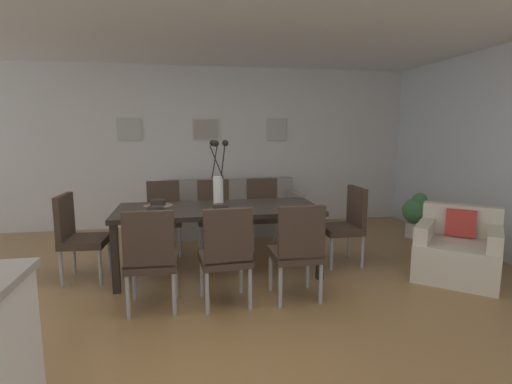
% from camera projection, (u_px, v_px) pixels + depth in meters
% --- Properties ---
extents(ground_plane, '(9.00, 9.00, 0.00)m').
position_uv_depth(ground_plane, '(210.00, 308.00, 3.50)').
color(ground_plane, olive).
extents(back_wall_panel, '(9.00, 0.10, 2.60)m').
position_uv_depth(back_wall_panel, '(195.00, 148.00, 6.46)').
color(back_wall_panel, silver).
rests_on(back_wall_panel, ground).
extents(ceiling_panel, '(9.00, 7.20, 0.08)m').
position_uv_depth(ceiling_panel, '(202.00, 9.00, 3.48)').
color(ceiling_panel, white).
extents(dining_table, '(2.20, 0.93, 0.74)m').
position_uv_depth(dining_table, '(219.00, 213.00, 4.31)').
color(dining_table, black).
rests_on(dining_table, ground).
extents(dining_chair_near_left, '(0.45, 0.45, 0.92)m').
position_uv_depth(dining_chair_near_left, '(151.00, 255.00, 3.37)').
color(dining_chair_near_left, '#3D2D23').
rests_on(dining_chair_near_left, ground).
extents(dining_chair_near_right, '(0.45, 0.45, 0.92)m').
position_uv_depth(dining_chair_near_right, '(164.00, 213.00, 5.10)').
color(dining_chair_near_right, '#3D2D23').
rests_on(dining_chair_near_right, ground).
extents(dining_chair_far_left, '(0.47, 0.47, 0.92)m').
position_uv_depth(dining_chair_far_left, '(226.00, 251.00, 3.47)').
color(dining_chair_far_left, '#3D2D23').
rests_on(dining_chair_far_left, ground).
extents(dining_chair_far_right, '(0.44, 0.44, 0.92)m').
position_uv_depth(dining_chair_far_right, '(214.00, 211.00, 5.21)').
color(dining_chair_far_right, '#3D2D23').
rests_on(dining_chair_far_right, ground).
extents(dining_chair_mid_left, '(0.45, 0.45, 0.92)m').
position_uv_depth(dining_chair_mid_left, '(298.00, 247.00, 3.59)').
color(dining_chair_mid_left, '#3D2D23').
rests_on(dining_chair_mid_left, ground).
extents(dining_chair_mid_right, '(0.44, 0.44, 0.92)m').
position_uv_depth(dining_chair_mid_right, '(263.00, 209.00, 5.34)').
color(dining_chair_mid_right, '#3D2D23').
rests_on(dining_chair_mid_right, ground).
extents(dining_chair_head_west, '(0.47, 0.47, 0.92)m').
position_uv_depth(dining_chair_head_west, '(77.00, 233.00, 4.10)').
color(dining_chair_head_west, '#3D2D23').
rests_on(dining_chair_head_west, ground).
extents(dining_chair_head_east, '(0.45, 0.45, 0.92)m').
position_uv_depth(dining_chair_head_east, '(347.00, 222.00, 4.62)').
color(dining_chair_head_east, '#3D2D23').
rests_on(dining_chair_head_east, ground).
extents(centerpiece_vase, '(0.21, 0.23, 0.73)m').
position_uv_depth(centerpiece_vase, '(218.00, 182.00, 4.26)').
color(centerpiece_vase, white).
rests_on(centerpiece_vase, dining_table).
extents(placemat_near_left, '(0.32, 0.32, 0.01)m').
position_uv_depth(placemat_near_left, '(155.00, 213.00, 3.98)').
color(placemat_near_left, '#7F705B').
rests_on(placemat_near_left, dining_table).
extents(bowl_near_left, '(0.17, 0.17, 0.07)m').
position_uv_depth(bowl_near_left, '(155.00, 209.00, 3.98)').
color(bowl_near_left, '#2D2826').
rests_on(bowl_near_left, dining_table).
extents(placemat_near_right, '(0.32, 0.32, 0.01)m').
position_uv_depth(placemat_near_right, '(158.00, 205.00, 4.39)').
color(placemat_near_right, '#7F705B').
rests_on(placemat_near_right, dining_table).
extents(bowl_near_right, '(0.17, 0.17, 0.07)m').
position_uv_depth(bowl_near_right, '(158.00, 202.00, 4.38)').
color(bowl_near_right, '#2D2826').
rests_on(bowl_near_right, dining_table).
extents(placemat_far_left, '(0.32, 0.32, 0.01)m').
position_uv_depth(placemat_far_left, '(220.00, 211.00, 4.10)').
color(placemat_far_left, '#7F705B').
rests_on(placemat_far_left, dining_table).
extents(bowl_far_left, '(0.17, 0.17, 0.07)m').
position_uv_depth(bowl_far_left, '(220.00, 207.00, 4.09)').
color(bowl_far_left, '#2D2826').
rests_on(bowl_far_left, dining_table).
extents(sofa, '(2.10, 0.84, 0.80)m').
position_uv_depth(sofa, '(232.00, 214.00, 6.17)').
color(sofa, gray).
rests_on(sofa, ground).
extents(armchair, '(1.13, 1.13, 0.75)m').
position_uv_depth(armchair, '(458.00, 251.00, 4.23)').
color(armchair, beige).
rests_on(armchair, ground).
extents(framed_picture_left, '(0.37, 0.03, 0.35)m').
position_uv_depth(framed_picture_left, '(129.00, 129.00, 6.16)').
color(framed_picture_left, '#B2ADA3').
extents(framed_picture_center, '(0.42, 0.03, 0.35)m').
position_uv_depth(framed_picture_center, '(206.00, 129.00, 6.38)').
color(framed_picture_center, '#B2ADA3').
extents(framed_picture_right, '(0.34, 0.03, 0.37)m').
position_uv_depth(framed_picture_right, '(277.00, 129.00, 6.59)').
color(framed_picture_right, '#B2ADA3').
extents(potted_plant, '(0.36, 0.36, 0.67)m').
position_uv_depth(potted_plant, '(415.00, 213.00, 5.79)').
color(potted_plant, silver).
rests_on(potted_plant, ground).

